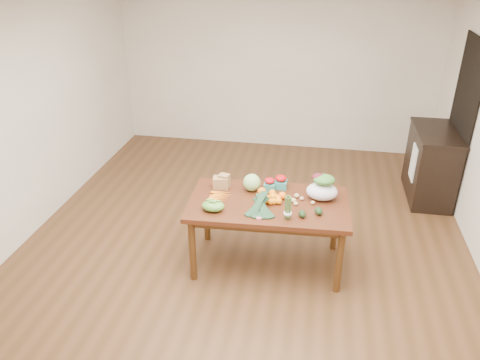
% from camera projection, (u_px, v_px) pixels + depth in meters
% --- Properties ---
extents(floor, '(6.00, 6.00, 0.00)m').
position_uv_depth(floor, '(244.00, 244.00, 5.33)').
color(floor, brown).
rests_on(floor, ground).
extents(room_walls, '(5.02, 6.02, 2.70)m').
position_uv_depth(room_walls, '(245.00, 134.00, 4.71)').
color(room_walls, silver).
rests_on(room_walls, floor).
extents(dining_table, '(1.63, 0.96, 0.75)m').
position_uv_depth(dining_table, '(268.00, 233.00, 4.86)').
color(dining_table, '#431E0F').
rests_on(dining_table, floor).
extents(doorway_dark, '(0.02, 1.00, 2.10)m').
position_uv_depth(doorway_dark, '(461.00, 123.00, 5.86)').
color(doorway_dark, black).
rests_on(doorway_dark, floor).
extents(cabinet, '(0.52, 1.02, 0.94)m').
position_uv_depth(cabinet, '(431.00, 164.00, 6.14)').
color(cabinet, black).
rests_on(cabinet, floor).
extents(dish_towel, '(0.02, 0.28, 0.45)m').
position_uv_depth(dish_towel, '(413.00, 163.00, 6.00)').
color(dish_towel, white).
rests_on(dish_towel, cabinet).
extents(paper_bag, '(0.22, 0.18, 0.15)m').
position_uv_depth(paper_bag, '(221.00, 181.00, 4.93)').
color(paper_bag, '#A27B48').
rests_on(paper_bag, dining_table).
extents(cabbage, '(0.18, 0.18, 0.18)m').
position_uv_depth(cabbage, '(252.00, 183.00, 4.87)').
color(cabbage, '#A0BA6B').
rests_on(cabbage, dining_table).
extents(strawberry_basket_a, '(0.12, 0.12, 0.10)m').
position_uv_depth(strawberry_basket_a, '(270.00, 185.00, 4.91)').
color(strawberry_basket_a, red).
rests_on(strawberry_basket_a, dining_table).
extents(strawberry_basket_b, '(0.13, 0.13, 0.12)m').
position_uv_depth(strawberry_basket_b, '(281.00, 183.00, 4.93)').
color(strawberry_basket_b, '#B50C0C').
rests_on(strawberry_basket_b, dining_table).
extents(orange_a, '(0.09, 0.09, 0.09)m').
position_uv_depth(orange_a, '(262.00, 192.00, 4.79)').
color(orange_a, '#E7590E').
rests_on(orange_a, dining_table).
extents(orange_b, '(0.08, 0.08, 0.08)m').
position_uv_depth(orange_b, '(272.00, 193.00, 4.77)').
color(orange_b, orange).
rests_on(orange_b, dining_table).
extents(orange_c, '(0.08, 0.08, 0.08)m').
position_uv_depth(orange_c, '(282.00, 196.00, 4.72)').
color(orange_c, orange).
rests_on(orange_c, dining_table).
extents(mandarin_cluster, '(0.19, 0.19, 0.10)m').
position_uv_depth(mandarin_cluster, '(273.00, 198.00, 4.66)').
color(mandarin_cluster, '#FF9A0F').
rests_on(mandarin_cluster, dining_table).
extents(carrots, '(0.23, 0.23, 0.03)m').
position_uv_depth(carrots, '(221.00, 196.00, 4.77)').
color(carrots, '#DA5C12').
rests_on(carrots, dining_table).
extents(snap_pea_bag, '(0.22, 0.17, 0.10)m').
position_uv_depth(snap_pea_bag, '(213.00, 206.00, 4.52)').
color(snap_pea_bag, '#5C9231').
rests_on(snap_pea_bag, dining_table).
extents(kale_bunch, '(0.34, 0.41, 0.16)m').
position_uv_depth(kale_bunch, '(260.00, 207.00, 4.45)').
color(kale_bunch, black).
rests_on(kale_bunch, dining_table).
extents(asparagus_bundle, '(0.09, 0.12, 0.26)m').
position_uv_depth(asparagus_bundle, '(288.00, 208.00, 4.34)').
color(asparagus_bundle, '#547A38').
rests_on(asparagus_bundle, dining_table).
extents(potato_a, '(0.06, 0.05, 0.05)m').
position_uv_depth(potato_a, '(293.00, 200.00, 4.67)').
color(potato_a, '#D2C479').
rests_on(potato_a, dining_table).
extents(potato_b, '(0.05, 0.04, 0.04)m').
position_uv_depth(potato_b, '(296.00, 204.00, 4.62)').
color(potato_b, '#D1C378').
rests_on(potato_b, dining_table).
extents(potato_c, '(0.05, 0.04, 0.04)m').
position_uv_depth(potato_c, '(302.00, 199.00, 4.71)').
color(potato_c, tan).
rests_on(potato_c, dining_table).
extents(potato_d, '(0.05, 0.05, 0.05)m').
position_uv_depth(potato_d, '(297.00, 196.00, 4.76)').
color(potato_d, '#D4B57A').
rests_on(potato_d, dining_table).
extents(potato_e, '(0.04, 0.04, 0.04)m').
position_uv_depth(potato_e, '(313.00, 203.00, 4.64)').
color(potato_e, tan).
rests_on(potato_e, dining_table).
extents(avocado_a, '(0.09, 0.12, 0.07)m').
position_uv_depth(avocado_a, '(302.00, 214.00, 4.42)').
color(avocado_a, black).
rests_on(avocado_a, dining_table).
extents(avocado_b, '(0.10, 0.12, 0.07)m').
position_uv_depth(avocado_b, '(319.00, 211.00, 4.46)').
color(avocado_b, black).
rests_on(avocado_b, dining_table).
extents(salad_bag, '(0.33, 0.25, 0.24)m').
position_uv_depth(salad_bag, '(322.00, 188.00, 4.69)').
color(salad_bag, white).
rests_on(salad_bag, dining_table).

